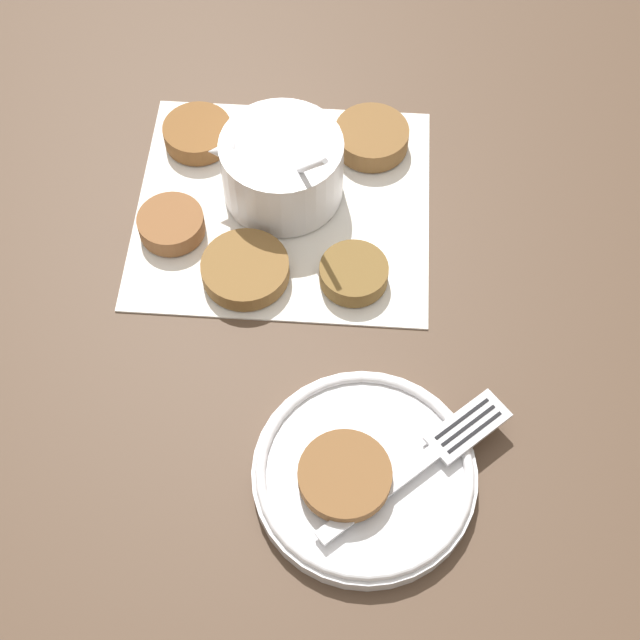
{
  "coord_description": "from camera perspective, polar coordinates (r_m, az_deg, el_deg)",
  "views": [
    {
      "loc": [
        -0.01,
        0.52,
        0.66
      ],
      "look_at": [
        -0.02,
        0.13,
        0.02
      ],
      "focal_mm": 50.0,
      "sensor_mm": 36.0,
      "label": 1
    }
  ],
  "objects": [
    {
      "name": "ground_plane",
      "position": [
        0.83,
        -1.17,
        7.26
      ],
      "size": [
        4.0,
        4.0,
        0.0
      ],
      "primitive_type": "plane",
      "color": "#4C3828"
    },
    {
      "name": "napkin",
      "position": [
        0.83,
        -2.37,
        7.17
      ],
      "size": [
        0.29,
        0.27,
        0.0
      ],
      "color": "white",
      "rests_on": "ground_plane"
    },
    {
      "name": "sauce_bowl",
      "position": [
        0.82,
        -2.47,
        9.56
      ],
      "size": [
        0.12,
        0.12,
        0.11
      ],
      "color": "silver",
      "rests_on": "napkin"
    },
    {
      "name": "fritter_0",
      "position": [
        0.78,
        -4.8,
        3.25
      ],
      "size": [
        0.08,
        0.08,
        0.02
      ],
      "color": "brown",
      "rests_on": "napkin"
    },
    {
      "name": "fritter_1",
      "position": [
        0.77,
        2.17,
        3.0
      ],
      "size": [
        0.06,
        0.06,
        0.02
      ],
      "color": "brown",
      "rests_on": "napkin"
    },
    {
      "name": "fritter_2",
      "position": [
        0.82,
        -9.5,
        6.07
      ],
      "size": [
        0.06,
        0.06,
        0.02
      ],
      "color": "brown",
      "rests_on": "napkin"
    },
    {
      "name": "fritter_3",
      "position": [
        0.88,
        -7.82,
        11.74
      ],
      "size": [
        0.07,
        0.07,
        0.02
      ],
      "color": "brown",
      "rests_on": "napkin"
    },
    {
      "name": "fritter_4",
      "position": [
        0.87,
        3.32,
        11.58
      ],
      "size": [
        0.07,
        0.07,
        0.02
      ],
      "color": "brown",
      "rests_on": "napkin"
    },
    {
      "name": "serving_plate",
      "position": [
        0.69,
        2.86,
        -9.8
      ],
      "size": [
        0.17,
        0.17,
        0.02
      ],
      "color": "silver",
      "rests_on": "ground_plane"
    },
    {
      "name": "fritter_on_plate",
      "position": [
        0.67,
        1.59,
        -9.93
      ],
      "size": [
        0.07,
        0.07,
        0.01
      ],
      "color": "brown",
      "rests_on": "serving_plate"
    },
    {
      "name": "fork",
      "position": [
        0.69,
        7.28,
        -8.42
      ],
      "size": [
        0.15,
        0.12,
        0.0
      ],
      "color": "silver",
      "rests_on": "serving_plate"
    }
  ]
}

